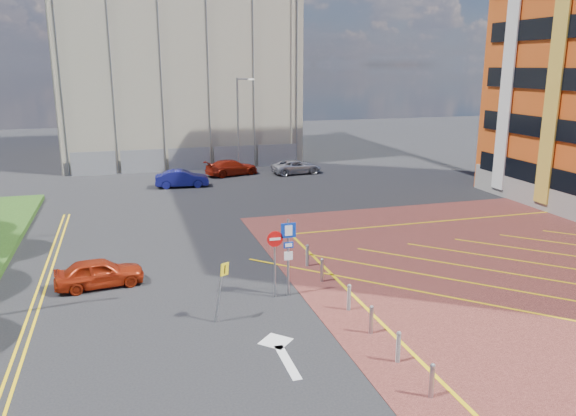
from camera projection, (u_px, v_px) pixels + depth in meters
name	position (u px, v px, depth m)	size (l,w,h in m)	color
ground	(283.00, 307.00, 21.56)	(140.00, 140.00, 0.00)	black
lamp_back	(239.00, 122.00, 47.62)	(1.53, 0.16, 8.00)	#9EA0A8
sign_cluster	(283.00, 250.00, 22.07)	(1.17, 0.12, 3.20)	#9EA0A8
warning_sign	(221.00, 285.00, 19.99)	(0.63, 0.39, 2.25)	#9EA0A8
bollard_row	(356.00, 306.00, 20.53)	(0.14, 11.14, 0.90)	#9EA0A8
construction_building	(173.00, 44.00, 56.02)	(21.20, 19.20, 22.00)	#B4AD93
construction_fence	(201.00, 159.00, 49.47)	(21.60, 0.06, 2.00)	gray
car_red_left	(99.00, 273.00, 23.42)	(1.44, 3.59, 1.22)	#A7270E
car_blue_back	(182.00, 178.00, 42.58)	(1.39, 3.99, 1.31)	navy
car_red_back	(232.00, 167.00, 47.17)	(1.83, 4.50, 1.31)	#991D0D
car_silver_back	(296.00, 167.00, 47.86)	(1.96, 4.24, 1.18)	#AFAFB6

